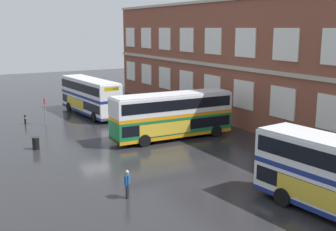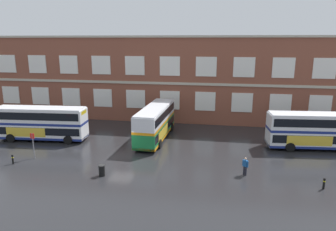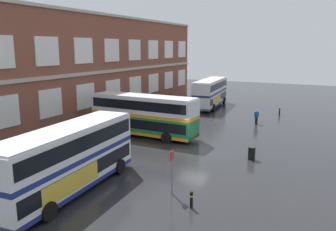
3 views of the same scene
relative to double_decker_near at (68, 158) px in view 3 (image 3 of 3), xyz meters
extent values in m
plane|color=#232326|center=(11.19, -1.54, -2.15)|extent=(120.00, 120.00, 0.00)
cube|color=brown|center=(14.16, 14.46, 3.98)|extent=(56.34, 8.00, 12.27)
cube|color=#B2A893|center=(14.16, 10.38, 3.74)|extent=(56.34, 0.16, 0.36)
cube|color=#B2A893|center=(14.16, 10.41, 10.27)|extent=(56.34, 0.28, 0.30)
cube|color=silver|center=(3.92, 10.40, 1.29)|extent=(2.87, 0.12, 2.70)
cube|color=silver|center=(9.04, 10.40, 1.29)|extent=(2.87, 0.12, 2.70)
cube|color=silver|center=(14.16, 10.40, 1.29)|extent=(2.87, 0.12, 2.70)
cube|color=silver|center=(19.28, 10.40, 1.29)|extent=(2.87, 0.12, 2.70)
cube|color=silver|center=(24.41, 10.40, 1.29)|extent=(2.87, 0.12, 2.70)
cube|color=silver|center=(29.53, 10.40, 1.29)|extent=(2.87, 0.12, 2.70)
cube|color=silver|center=(34.65, 10.40, 1.29)|extent=(2.87, 0.12, 2.70)
cube|color=silver|center=(39.77, 10.40, 1.29)|extent=(2.87, 0.12, 2.70)
cube|color=silver|center=(9.04, 10.40, 6.19)|extent=(2.87, 0.12, 2.70)
cube|color=silver|center=(14.16, 10.40, 6.19)|extent=(2.87, 0.12, 2.70)
cube|color=silver|center=(19.28, 10.40, 6.19)|extent=(2.87, 0.12, 2.70)
cube|color=silver|center=(24.41, 10.40, 6.19)|extent=(2.87, 0.12, 2.70)
cube|color=silver|center=(29.53, 10.40, 6.19)|extent=(2.87, 0.12, 2.70)
cube|color=silver|center=(34.65, 10.40, 6.19)|extent=(2.87, 0.12, 2.70)
cube|color=silver|center=(39.77, 10.40, 6.19)|extent=(2.87, 0.12, 2.70)
cube|color=silver|center=(0.00, 0.00, -0.92)|extent=(11.16, 3.38, 1.75)
cube|color=black|center=(0.00, 0.00, -0.71)|extent=(10.73, 3.38, 0.90)
cube|color=navy|center=(0.00, 0.00, 0.10)|extent=(11.16, 3.38, 0.30)
cube|color=silver|center=(0.00, 0.00, 1.03)|extent=(11.16, 3.38, 1.55)
cube|color=black|center=(0.00, 0.00, 1.10)|extent=(10.73, 3.38, 0.90)
cube|color=navy|center=(0.00, 0.00, -1.66)|extent=(11.16, 3.40, 0.28)
cube|color=silver|center=(0.00, 0.00, 1.86)|extent=(10.93, 3.26, 0.12)
cube|color=gold|center=(-1.22, -1.39, -0.84)|extent=(4.83, 0.40, 1.10)
cube|color=yellow|center=(5.45, 0.42, 1.45)|extent=(0.19, 1.66, 0.40)
cylinder|color=black|center=(3.93, -0.98, -1.63)|extent=(1.06, 0.40, 1.04)
cylinder|color=black|center=(3.74, 1.56, -1.63)|extent=(1.06, 0.40, 1.04)
cylinder|color=black|center=(-3.20, -1.52, -1.63)|extent=(1.06, 0.40, 1.04)
cylinder|color=black|center=(-3.39, 1.02, -1.63)|extent=(1.06, 0.40, 1.04)
cube|color=#197038|center=(13.66, 2.80, -0.92)|extent=(2.93, 11.08, 1.75)
cube|color=black|center=(13.66, 2.80, -0.71)|extent=(2.95, 10.64, 0.90)
cube|color=orange|center=(13.66, 2.80, 0.10)|extent=(2.93, 11.08, 0.30)
cube|color=silver|center=(13.66, 2.80, 1.03)|extent=(2.93, 11.08, 1.55)
cube|color=black|center=(13.66, 2.80, 1.10)|extent=(2.95, 10.64, 0.90)
cube|color=orange|center=(13.66, 2.80, -1.66)|extent=(2.95, 11.08, 0.28)
cube|color=silver|center=(13.66, 2.80, 1.86)|extent=(2.82, 10.86, 0.12)
cube|color=gold|center=(14.91, 1.43, -0.84)|extent=(0.20, 4.84, 1.10)
cube|color=yellow|center=(13.85, 8.26, 1.45)|extent=(1.66, 0.12, 0.40)
cylinder|color=black|center=(15.07, 6.60, -1.63)|extent=(0.36, 1.05, 1.04)
cylinder|color=black|center=(12.52, 6.69, -1.63)|extent=(0.36, 1.05, 1.04)
cylinder|color=black|center=(14.83, -0.55, -1.63)|extent=(0.36, 1.05, 1.04)
cylinder|color=black|center=(12.28, -0.46, -1.63)|extent=(0.36, 1.05, 1.04)
cube|color=silver|center=(32.36, 2.41, -0.92)|extent=(11.20, 3.60, 1.75)
cube|color=black|center=(32.36, 2.41, -0.71)|extent=(10.76, 3.60, 0.90)
cube|color=navy|center=(32.36, 2.41, 0.10)|extent=(11.20, 3.60, 0.30)
cube|color=silver|center=(32.36, 2.41, 1.03)|extent=(11.20, 3.60, 1.55)
cube|color=black|center=(32.36, 2.41, 1.10)|extent=(10.76, 3.60, 0.90)
cube|color=navy|center=(32.36, 2.41, -1.66)|extent=(11.20, 3.62, 0.28)
cube|color=silver|center=(32.36, 2.41, 1.86)|extent=(10.97, 3.48, 0.12)
cube|color=gold|center=(31.17, 0.99, -0.84)|extent=(4.82, 0.50, 1.10)
cube|color=yellow|center=(37.80, 2.94, 1.45)|extent=(0.22, 1.66, 0.40)
cylinder|color=black|center=(36.31, 1.51, -1.63)|extent=(1.07, 0.42, 1.04)
cylinder|color=black|center=(36.07, 4.05, -1.63)|extent=(1.07, 0.42, 1.04)
cylinder|color=black|center=(29.20, 0.82, -1.63)|extent=(1.07, 0.42, 1.04)
cylinder|color=black|center=(28.95, 3.36, -1.63)|extent=(1.07, 0.42, 1.04)
cylinder|color=black|center=(23.97, -6.26, -1.72)|extent=(0.23, 0.23, 0.85)
cylinder|color=black|center=(23.82, -6.13, -1.72)|extent=(0.23, 0.23, 0.85)
cube|color=#194C8C|center=(23.90, -6.20, -1.00)|extent=(0.46, 0.44, 0.60)
cylinder|color=#194C8C|center=(24.10, -6.36, -1.03)|extent=(0.15, 0.15, 0.57)
cylinder|color=#194C8C|center=(23.69, -6.03, -1.03)|extent=(0.15, 0.15, 0.57)
sphere|color=tan|center=(23.90, -6.20, -0.56)|extent=(0.22, 0.22, 0.22)
cylinder|color=slate|center=(2.58, -5.69, -0.80)|extent=(0.10, 0.10, 2.70)
cube|color=red|center=(2.58, -5.71, 0.27)|extent=(0.44, 0.04, 0.56)
cylinder|color=black|center=(11.12, -8.57, -1.67)|extent=(0.56, 0.56, 0.95)
cylinder|color=black|center=(11.12, -8.57, -1.16)|extent=(0.60, 0.60, 0.08)
cylinder|color=black|center=(1.38, -7.47, -1.67)|extent=(0.18, 0.18, 0.95)
cylinder|color=yellow|center=(1.38, -7.47, -1.47)|extent=(0.19, 0.19, 0.08)
cylinder|color=black|center=(30.16, -7.82, -1.67)|extent=(0.18, 0.18, 0.95)
cylinder|color=yellow|center=(30.16, -7.82, -1.47)|extent=(0.19, 0.19, 0.08)
camera|label=1|loc=(44.85, -15.47, 7.58)|focal=44.65mm
camera|label=2|loc=(21.47, -33.09, 9.91)|focal=33.07mm
camera|label=3|loc=(-14.75, -14.06, 6.60)|focal=36.24mm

